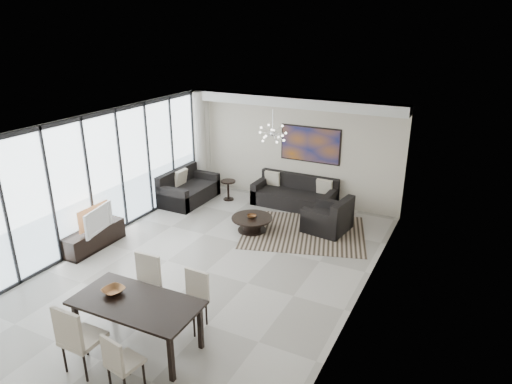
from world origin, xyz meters
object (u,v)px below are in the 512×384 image
Objects in this scene: sofa_main at (295,196)px; dining_table at (136,306)px; coffee_table at (252,223)px; television at (95,219)px; tv_console at (94,238)px.

sofa_main is 6.44m from dining_table.
coffee_table is 3.56m from television.
sofa_main is 1.49× the size of tv_console.
coffee_table is 3.60m from tv_console.
coffee_table is at bearing -99.22° from sofa_main.
tv_console is at bearing -138.93° from coffee_table.
television is (-2.55, -2.43, 0.55)m from coffee_table.
sofa_main is 2.34× the size of television.
sofa_main reaches higher than tv_console.
coffee_table is at bearing -57.79° from television.
dining_table is at bearing -89.49° from sofa_main.
television reaches higher than sofa_main.
tv_console is 0.54m from television.
television is at bearing -21.69° from tv_console.
dining_table is (2.92, -2.06, -0.01)m from television.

